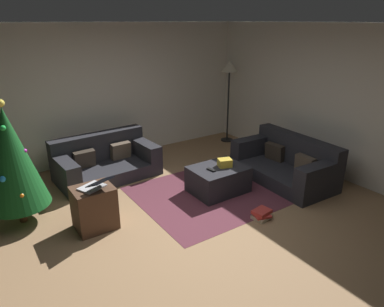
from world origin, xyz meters
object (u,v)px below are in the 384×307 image
object	(u,v)px
gift_box	(225,163)
laptop	(95,185)
couch_right	(287,164)
book_stack	(261,214)
tv_remote	(211,170)
side_table	(94,208)
christmas_tree	(11,158)
corner_lamp	(229,73)
ottoman	(218,179)
couch_left	(105,161)

from	to	relation	value
gift_box	laptop	bearing A→B (deg)	178.60
couch_right	book_stack	xyz separation A→B (m)	(-1.30, -0.72, -0.22)
tv_remote	laptop	bearing A→B (deg)	168.80
side_table	christmas_tree	bearing A→B (deg)	137.81
couch_right	corner_lamp	size ratio (longest dim) A/B	0.99
ottoman	side_table	bearing A→B (deg)	177.65
gift_box	couch_left	bearing A→B (deg)	130.37
gift_box	side_table	bearing A→B (deg)	177.06
couch_right	book_stack	world-z (taller)	couch_right
ottoman	side_table	xyz separation A→B (m)	(-2.03, 0.08, 0.08)
couch_right	tv_remote	xyz separation A→B (m)	(-1.46, 0.26, 0.15)
tv_remote	christmas_tree	xyz separation A→B (m)	(-2.65, 0.84, 0.52)
ottoman	gift_box	bearing A→B (deg)	-14.09
couch_right	gift_box	size ratio (longest dim) A/B	8.65
side_table	couch_left	bearing A→B (deg)	64.52
side_table	laptop	distance (m)	0.36
gift_box	side_table	size ratio (longest dim) A/B	0.35
gift_box	laptop	xyz separation A→B (m)	(-2.11, 0.05, 0.16)
tv_remote	book_stack	world-z (taller)	tv_remote
couch_left	couch_right	bearing A→B (deg)	140.07
laptop	tv_remote	bearing A→B (deg)	-1.86
side_table	ottoman	bearing A→B (deg)	-2.35
couch_left	tv_remote	size ratio (longest dim) A/B	11.08
book_stack	couch_right	bearing A→B (deg)	28.86
book_stack	gift_box	bearing A→B (deg)	83.23
tv_remote	side_table	world-z (taller)	side_table
couch_left	book_stack	xyz separation A→B (m)	(1.28, -2.64, -0.21)
couch_right	couch_left	bearing A→B (deg)	55.64
book_stack	couch_left	bearing A→B (deg)	115.95
christmas_tree	book_stack	distance (m)	3.46
couch_left	christmas_tree	world-z (taller)	christmas_tree
side_table	book_stack	distance (m)	2.31
tv_remote	couch_left	bearing A→B (deg)	114.81
couch_left	gift_box	world-z (taller)	couch_left
couch_right	christmas_tree	distance (m)	4.31
tv_remote	gift_box	bearing A→B (deg)	-7.74
side_table	laptop	size ratio (longest dim) A/B	1.20
gift_box	book_stack	size ratio (longest dim) A/B	0.73
laptop	side_table	bearing A→B (deg)	113.00
ottoman	book_stack	distance (m)	1.03
tv_remote	laptop	xyz separation A→B (m)	(-1.83, 0.06, 0.21)
couch_left	christmas_tree	xyz separation A→B (m)	(-1.53, -0.82, 0.68)
book_stack	christmas_tree	bearing A→B (deg)	147.10
ottoman	christmas_tree	distance (m)	3.03
couch_left	couch_right	distance (m)	3.22
couch_right	christmas_tree	xyz separation A→B (m)	(-4.11, 1.10, 0.66)
couch_right	book_stack	distance (m)	1.50
christmas_tree	side_table	xyz separation A→B (m)	(0.79, -0.72, -0.65)
ottoman	laptop	bearing A→B (deg)	179.28
laptop	couch_right	bearing A→B (deg)	-5.61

